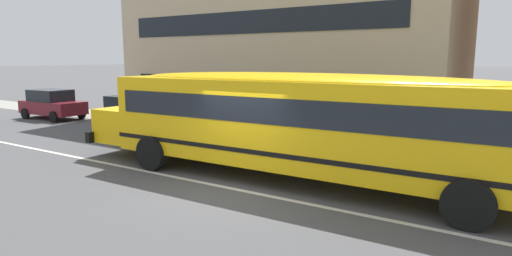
{
  "coord_description": "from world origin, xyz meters",
  "views": [
    {
      "loc": [
        6.19,
        -8.65,
        3.35
      ],
      "look_at": [
        0.11,
        0.79,
        1.52
      ],
      "focal_mm": 29.87,
      "sensor_mm": 36.0,
      "label": 1
    }
  ],
  "objects": [
    {
      "name": "school_bus",
      "position": [
        0.75,
        1.57,
        1.77
      ],
      "size": [
        13.36,
        3.17,
        2.98
      ],
      "rotation": [
        0.0,
        0.0,
        3.16
      ],
      "color": "yellow",
      "rests_on": "ground_plane"
    },
    {
      "name": "sidewalk_far",
      "position": [
        0.0,
        7.65,
        0.01
      ],
      "size": [
        120.0,
        3.0,
        0.01
      ],
      "primitive_type": "cube",
      "color": "gray",
      "rests_on": "ground_plane"
    },
    {
      "name": "lane_centreline",
      "position": [
        0.0,
        0.0,
        0.0
      ],
      "size": [
        110.0,
        0.16,
        0.01
      ],
      "primitive_type": "cube",
      "color": "silver",
      "rests_on": "ground_plane"
    },
    {
      "name": "parked_car_teal_under_tree",
      "position": [
        -9.19,
        4.79,
        0.84
      ],
      "size": [
        3.92,
        1.92,
        1.64
      ],
      "rotation": [
        0.0,
        0.0,
        -0.01
      ],
      "color": "#195B66",
      "rests_on": "ground_plane"
    },
    {
      "name": "parked_car_maroon_by_hydrant",
      "position": [
        -16.34,
        5.15,
        0.84
      ],
      "size": [
        3.95,
        1.98,
        1.64
      ],
      "rotation": [
        0.0,
        0.0,
        0.03
      ],
      "color": "maroon",
      "rests_on": "ground_plane"
    },
    {
      "name": "ground_plane",
      "position": [
        0.0,
        0.0,
        0.0
      ],
      "size": [
        400.0,
        400.0,
        0.0
      ],
      "primitive_type": "plane",
      "color": "#4C4C4F"
    },
    {
      "name": "apartment_block_far_left",
      "position": [
        -5.74,
        13.68,
        6.65
      ],
      "size": [
        18.34,
        9.12,
        13.3
      ],
      "color": "#C6B28E",
      "rests_on": "ground_plane"
    }
  ]
}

